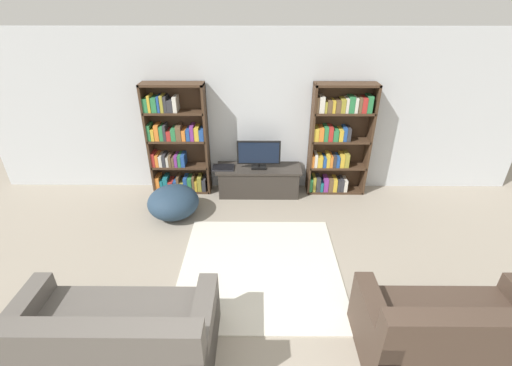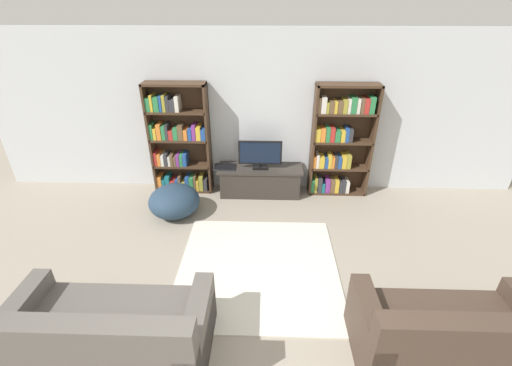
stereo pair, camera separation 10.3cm
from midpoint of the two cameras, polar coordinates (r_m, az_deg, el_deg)
The scene contains 10 objects.
wall_back at distance 5.63m, azimuth 0.78°, elevation 11.40°, with size 8.80×0.06×2.60m.
bookshelf_left at distance 5.78m, azimuth -12.29°, elevation 6.58°, with size 0.97×0.30×1.84m.
bookshelf_right at distance 5.73m, azimuth 14.12°, elevation 6.64°, with size 0.97×0.30×1.84m.
tv_stand at distance 5.76m, azimuth 1.18°, elevation 0.44°, with size 1.39×0.48×0.49m.
television at distance 5.53m, azimuth 1.23°, elevation 4.84°, with size 0.70×0.16×0.47m.
laptop at distance 5.65m, azimuth -4.73°, elevation 2.66°, with size 0.36×0.25×0.03m.
area_rug at distance 4.37m, azimuth 1.06°, elevation -13.95°, with size 1.96×1.95×0.02m.
couch_left_sectional at distance 3.58m, azimuth -22.80°, elevation -22.73°, with size 1.80×0.95×0.89m.
couch_right_sofa at distance 3.76m, azimuth 30.29°, elevation -21.65°, with size 1.62×0.85×0.88m.
beanbag_ottoman at distance 5.34m, azimuth -12.93°, elevation -2.94°, with size 0.77×0.77×0.47m, color #23384C.
Camera 2 is at (0.15, -1.15, 2.96)m, focal length 24.00 mm.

